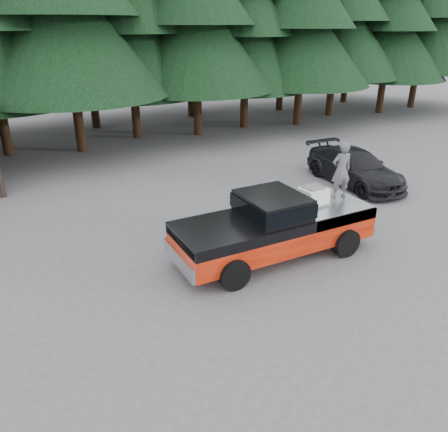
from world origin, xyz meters
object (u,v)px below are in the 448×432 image
parked_car (355,167)px  pickup_truck (274,235)px  air_compressor (313,197)px  man_on_bed (341,170)px

parked_car → pickup_truck: bearing=-147.8°
air_compressor → pickup_truck: bearing=177.1°
air_compressor → man_on_bed: size_ratio=0.43×
air_compressor → man_on_bed: 1.26m
air_compressor → man_on_bed: (1.09, 0.12, 0.61)m
pickup_truck → man_on_bed: (2.44, 0.16, 1.53)m
pickup_truck → parked_car: size_ratio=1.23×
air_compressor → man_on_bed: man_on_bed is taller
man_on_bed → parked_car: (4.05, 3.49, -1.49)m
man_on_bed → parked_car: 5.54m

